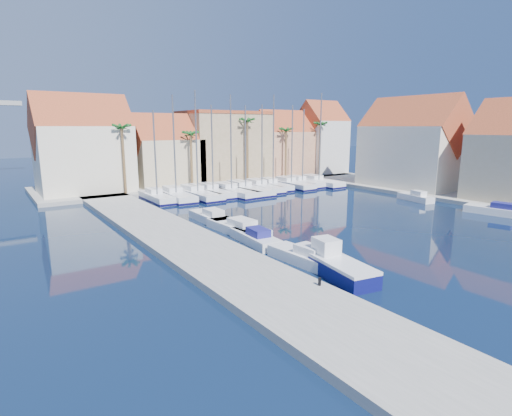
% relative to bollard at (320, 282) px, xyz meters
% --- Properties ---
extents(ground, '(260.00, 260.00, 0.00)m').
position_rel_bollard_xyz_m(ground, '(6.60, -3.00, -0.73)').
color(ground, black).
rests_on(ground, ground).
extents(quay_west, '(6.00, 77.00, 0.50)m').
position_rel_bollard_xyz_m(quay_west, '(-2.40, 10.50, -0.48)').
color(quay_west, gray).
rests_on(quay_west, ground).
extents(shore_north, '(54.00, 16.00, 0.50)m').
position_rel_bollard_xyz_m(shore_north, '(16.60, 45.00, -0.48)').
color(shore_north, gray).
rests_on(shore_north, ground).
extents(shore_east, '(12.00, 60.00, 0.50)m').
position_rel_bollard_xyz_m(shore_east, '(38.60, 12.00, -0.48)').
color(shore_east, gray).
rests_on(shore_east, ground).
extents(bollard, '(0.18, 0.18, 0.46)m').
position_rel_bollard_xyz_m(bollard, '(0.00, 0.00, 0.00)').
color(bollard, black).
rests_on(bollard, quay_west).
extents(fishing_boat, '(3.14, 6.49, 2.18)m').
position_rel_bollard_xyz_m(fishing_boat, '(2.90, 1.64, -0.01)').
color(fishing_boat, '#0E1054').
rests_on(fishing_boat, ground).
extents(motorboat_west_0, '(2.18, 5.92, 1.40)m').
position_rel_bollard_xyz_m(motorboat_west_0, '(2.76, 4.44, -0.22)').
color(motorboat_west_0, white).
rests_on(motorboat_west_0, ground).
extents(motorboat_west_1, '(2.34, 5.87, 1.40)m').
position_rel_bollard_xyz_m(motorboat_west_1, '(2.63, 10.40, -0.22)').
color(motorboat_west_1, white).
rests_on(motorboat_west_1, ground).
extents(motorboat_west_2, '(2.66, 7.35, 1.40)m').
position_rel_bollard_xyz_m(motorboat_west_2, '(3.26, 14.07, -0.22)').
color(motorboat_west_2, white).
rests_on(motorboat_west_2, ground).
extents(motorboat_west_3, '(2.11, 6.32, 1.40)m').
position_rel_bollard_xyz_m(motorboat_west_3, '(3.23, 19.21, -0.22)').
color(motorboat_west_3, white).
rests_on(motorboat_west_3, ground).
extents(motorboat_east_0, '(3.01, 6.43, 1.40)m').
position_rel_bollard_xyz_m(motorboat_east_0, '(30.62, 4.52, -0.22)').
color(motorboat_east_0, white).
rests_on(motorboat_east_0, ground).
extents(motorboat_east_1, '(2.42, 5.11, 1.40)m').
position_rel_bollard_xyz_m(motorboat_east_1, '(30.59, 14.48, -0.22)').
color(motorboat_east_1, white).
rests_on(motorboat_east_1, ground).
extents(sailboat_0, '(2.26, 8.29, 11.42)m').
position_rel_bollard_xyz_m(sailboat_0, '(2.74, 33.28, -0.13)').
color(sailboat_0, white).
rests_on(sailboat_0, ground).
extents(sailboat_1, '(3.21, 10.14, 13.40)m').
position_rel_bollard_xyz_m(sailboat_1, '(5.35, 33.35, -0.13)').
color(sailboat_1, white).
rests_on(sailboat_1, ground).
extents(sailboat_2, '(3.20, 10.99, 14.05)m').
position_rel_bollard_xyz_m(sailboat_2, '(8.26, 33.05, -0.14)').
color(sailboat_2, white).
rests_on(sailboat_2, ground).
extents(sailboat_3, '(2.85, 9.98, 12.29)m').
position_rel_bollard_xyz_m(sailboat_3, '(10.77, 33.27, -0.15)').
color(sailboat_3, white).
rests_on(sailboat_3, ground).
extents(sailboat_4, '(3.89, 11.47, 13.68)m').
position_rel_bollard_xyz_m(sailboat_4, '(13.12, 32.40, -0.15)').
color(sailboat_4, white).
rests_on(sailboat_4, ground).
extents(sailboat_5, '(3.25, 12.01, 12.34)m').
position_rel_bollard_xyz_m(sailboat_5, '(15.82, 32.90, -0.17)').
color(sailboat_5, white).
rests_on(sailboat_5, ground).
extents(sailboat_6, '(3.50, 10.47, 12.59)m').
position_rel_bollard_xyz_m(sailboat_6, '(19.02, 33.20, -0.15)').
color(sailboat_6, white).
rests_on(sailboat_6, ground).
extents(sailboat_7, '(3.06, 9.26, 14.05)m').
position_rel_bollard_xyz_m(sailboat_7, '(21.30, 33.38, -0.11)').
color(sailboat_7, white).
rests_on(sailboat_7, ground).
extents(sailboat_8, '(2.80, 10.12, 12.63)m').
position_rel_bollard_xyz_m(sailboat_8, '(24.49, 32.97, -0.15)').
color(sailboat_8, white).
rests_on(sailboat_8, ground).
extents(sailboat_9, '(2.95, 9.38, 12.12)m').
position_rel_bollard_xyz_m(sailboat_9, '(27.00, 33.22, -0.14)').
color(sailboat_9, white).
rests_on(sailboat_9, ground).
extents(sailboat_10, '(3.16, 10.75, 14.60)m').
position_rel_bollard_xyz_m(sailboat_10, '(29.82, 32.41, -0.13)').
color(sailboat_10, white).
rests_on(sailboat_10, ground).
extents(building_0, '(12.30, 9.00, 13.50)m').
position_rel_bollard_xyz_m(building_0, '(-3.40, 44.00, 5.79)').
color(building_0, beige).
rests_on(building_0, shore_north).
extents(building_1, '(10.30, 8.00, 11.00)m').
position_rel_bollard_xyz_m(building_1, '(8.60, 44.00, 4.57)').
color(building_1, '#C7B48C').
rests_on(building_1, shore_north).
extents(building_2, '(14.20, 10.20, 11.50)m').
position_rel_bollard_xyz_m(building_2, '(19.60, 45.00, 5.53)').
color(building_2, '#9B885F').
rests_on(building_2, shore_north).
extents(building_3, '(10.30, 8.00, 12.00)m').
position_rel_bollard_xyz_m(building_3, '(31.60, 44.00, 5.13)').
color(building_3, '#B5755C').
rests_on(building_3, shore_north).
extents(building_4, '(8.30, 8.00, 14.00)m').
position_rel_bollard_xyz_m(building_4, '(40.60, 43.00, 6.24)').
color(building_4, silver).
rests_on(building_4, shore_north).
extents(building_6, '(9.00, 14.30, 13.50)m').
position_rel_bollard_xyz_m(building_6, '(38.60, 21.00, 5.79)').
color(building_6, beige).
rests_on(building_6, shore_east).
extents(palm_0, '(2.60, 2.60, 10.15)m').
position_rel_bollard_xyz_m(palm_0, '(0.60, 39.00, 8.35)').
color(palm_0, brown).
rests_on(palm_0, shore_north).
extents(palm_1, '(2.60, 2.60, 9.15)m').
position_rel_bollard_xyz_m(palm_1, '(10.60, 39.00, 7.40)').
color(palm_1, brown).
rests_on(palm_1, shore_north).
extents(palm_2, '(2.60, 2.60, 11.15)m').
position_rel_bollard_xyz_m(palm_2, '(20.60, 39.00, 9.29)').
color(palm_2, brown).
rests_on(palm_2, shore_north).
extents(palm_3, '(2.60, 2.60, 9.65)m').
position_rel_bollard_xyz_m(palm_3, '(28.60, 39.00, 7.88)').
color(palm_3, brown).
rests_on(palm_3, shore_north).
extents(palm_4, '(2.60, 2.60, 10.65)m').
position_rel_bollard_xyz_m(palm_4, '(36.60, 39.00, 8.82)').
color(palm_4, brown).
rests_on(palm_4, shore_north).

